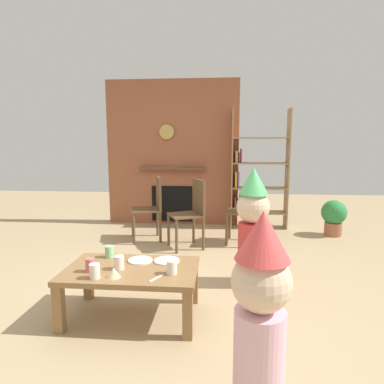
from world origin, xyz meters
TOP-DOWN VIEW (x-y plane):
  - ground_plane at (0.00, 0.00)m, footprint 12.00×12.00m
  - brick_fireplace_feature at (-0.36, 2.60)m, footprint 2.20×0.28m
  - bookshelf at (1.00, 2.40)m, footprint 0.90×0.28m
  - coffee_table at (-0.25, -0.52)m, footprint 1.03×0.63m
  - paper_cup_near_left at (-0.46, -0.74)m, footprint 0.07×0.07m
  - paper_cup_near_right at (0.09, -0.61)m, footprint 0.08×0.08m
  - paper_cup_center at (-0.50, -0.30)m, footprint 0.07×0.07m
  - paper_cup_far_left at (-0.54, -0.62)m, footprint 0.07×0.07m
  - paper_cup_far_right at (-0.33, -0.55)m, footprint 0.08×0.08m
  - paper_plate_front at (0.01, -0.35)m, footprint 0.21×0.21m
  - paper_plate_rear at (-0.21, -0.37)m, footprint 0.20×0.20m
  - birthday_cake_slice at (-0.33, -0.71)m, footprint 0.10×0.10m
  - table_fork at (-0.01, -0.70)m, footprint 0.09×0.14m
  - child_with_cone_hat at (0.64, -1.41)m, footprint 0.29×0.29m
  - child_in_pink at (0.75, 0.18)m, footprint 0.32×0.32m
  - dining_chair_left at (-0.51, 1.56)m, footprint 0.50×0.50m
  - dining_chair_middle at (0.08, 1.27)m, footprint 0.53×0.53m
  - dining_chair_right at (0.83, 1.49)m, footprint 0.45×0.45m
  - potted_plant_tall at (2.13, 2.00)m, footprint 0.36×0.36m

SIDE VIEW (x-z plane):
  - ground_plane at x=0.00m, z-range 0.00..0.00m
  - potted_plant_tall at x=2.13m, z-range 0.03..0.57m
  - coffee_table at x=-0.25m, z-range 0.14..0.54m
  - table_fork at x=-0.01m, z-range 0.40..0.41m
  - paper_plate_front at x=0.01m, z-range 0.40..0.41m
  - paper_plate_rear at x=-0.21m, z-range 0.40..0.41m
  - birthday_cake_slice at x=-0.33m, z-range 0.40..0.47m
  - paper_cup_center at x=-0.50m, z-range 0.40..0.50m
  - paper_cup_near_right at x=0.09m, z-range 0.40..0.50m
  - paper_cup_far_left at x=-0.54m, z-range 0.40..0.50m
  - paper_cup_far_right at x=-0.33m, z-range 0.40..0.51m
  - paper_cup_near_left at x=-0.46m, z-range 0.40..0.51m
  - dining_chair_left at x=-0.51m, z-range 0.06..0.96m
  - dining_chair_middle at x=0.08m, z-range 0.06..0.96m
  - dining_chair_right at x=0.83m, z-range 0.06..0.96m
  - child_with_cone_hat at x=0.64m, z-range 0.03..1.09m
  - child_in_pink at x=0.75m, z-range 0.03..1.17m
  - bookshelf at x=1.00m, z-range -0.08..1.82m
  - brick_fireplace_feature at x=-0.36m, z-range -0.01..2.39m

